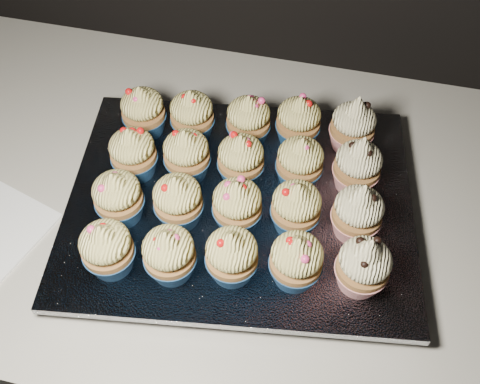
{
  "coord_description": "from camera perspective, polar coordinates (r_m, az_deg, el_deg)",
  "views": [
    {
      "loc": [
        -0.09,
        1.26,
        1.51
      ],
      "look_at": [
        -0.18,
        1.66,
        0.95
      ],
      "focal_mm": 40.0,
      "sensor_mm": 36.0,
      "label": 1
    }
  ],
  "objects": [
    {
      "name": "cupcake_6",
      "position": [
        0.67,
        -6.62,
        -0.92
      ],
      "size": [
        0.06,
        0.06,
        0.08
      ],
      "color": "navy",
      "rests_on": "foil_lining"
    },
    {
      "name": "cupcake_5",
      "position": [
        0.68,
        -12.86,
        -0.54
      ],
      "size": [
        0.06,
        0.06,
        0.08
      ],
      "color": "navy",
      "rests_on": "foil_lining"
    },
    {
      "name": "cupcake_8",
      "position": [
        0.66,
        5.99,
        -1.67
      ],
      "size": [
        0.06,
        0.06,
        0.08
      ],
      "color": "navy",
      "rests_on": "foil_lining"
    },
    {
      "name": "cupcake_11",
      "position": [
        0.71,
        -5.71,
        3.98
      ],
      "size": [
        0.06,
        0.06,
        0.08
      ],
      "color": "navy",
      "rests_on": "foil_lining"
    },
    {
      "name": "cupcake_16",
      "position": [
        0.76,
        -5.13,
        8.13
      ],
      "size": [
        0.06,
        0.06,
        0.08
      ],
      "color": "navy",
      "rests_on": "foil_lining"
    },
    {
      "name": "cupcake_14",
      "position": [
        0.71,
        12.43,
        2.79
      ],
      "size": [
        0.06,
        0.06,
        0.1
      ],
      "color": "#B1181E",
      "rests_on": "foil_lining"
    },
    {
      "name": "cupcake_9",
      "position": [
        0.67,
        12.44,
        -2.11
      ],
      "size": [
        0.06,
        0.06,
        0.1
      ],
      "color": "#B1181E",
      "rests_on": "foil_lining"
    },
    {
      "name": "baking_tray",
      "position": [
        0.73,
        -0.0,
        -1.83
      ],
      "size": [
        0.46,
        0.38,
        0.02
      ],
      "primitive_type": "cube",
      "rotation": [
        0.0,
        0.0,
        0.15
      ],
      "color": "black",
      "rests_on": "worktop"
    },
    {
      "name": "cupcake_1",
      "position": [
        0.63,
        -7.54,
        -6.58
      ],
      "size": [
        0.06,
        0.06,
        0.08
      ],
      "color": "navy",
      "rests_on": "foil_lining"
    },
    {
      "name": "cupcake_10",
      "position": [
        0.73,
        -11.32,
        4.08
      ],
      "size": [
        0.06,
        0.06,
        0.08
      ],
      "color": "navy",
      "rests_on": "foil_lining"
    },
    {
      "name": "cupcake_19",
      "position": [
        0.76,
        11.95,
        6.94
      ],
      "size": [
        0.06,
        0.06,
        0.1
      ],
      "color": "#B1181E",
      "rests_on": "foil_lining"
    },
    {
      "name": "cupcake_2",
      "position": [
        0.62,
        -0.89,
        -6.81
      ],
      "size": [
        0.06,
        0.06,
        0.08
      ],
      "color": "navy",
      "rests_on": "foil_lining"
    },
    {
      "name": "cupcake_0",
      "position": [
        0.65,
        -13.98,
        -5.86
      ],
      "size": [
        0.06,
        0.06,
        0.08
      ],
      "color": "navy",
      "rests_on": "foil_lining"
    },
    {
      "name": "cupcake_4",
      "position": [
        0.63,
        13.03,
        -7.62
      ],
      "size": [
        0.06,
        0.06,
        0.1
      ],
      "color": "#B1181E",
      "rests_on": "foil_lining"
    },
    {
      "name": "cupcake_17",
      "position": [
        0.75,
        0.9,
        7.63
      ],
      "size": [
        0.06,
        0.06,
        0.08
      ],
      "color": "navy",
      "rests_on": "foil_lining"
    },
    {
      "name": "cupcake_7",
      "position": [
        0.66,
        -0.31,
        -1.42
      ],
      "size": [
        0.06,
        0.06,
        0.08
      ],
      "color": "navy",
      "rests_on": "foil_lining"
    },
    {
      "name": "foil_lining",
      "position": [
        0.72,
        -0.0,
        -1.05
      ],
      "size": [
        0.5,
        0.42,
        0.01
      ],
      "primitive_type": "cube",
      "rotation": [
        0.0,
        0.0,
        0.15
      ],
      "color": "silver",
      "rests_on": "baking_tray"
    },
    {
      "name": "worktop",
      "position": [
        0.78,
        14.01,
        -3.54
      ],
      "size": [
        2.44,
        0.64,
        0.04
      ],
      "primitive_type": "cube",
      "color": "silver",
      "rests_on": "cabinet"
    },
    {
      "name": "cupcake_3",
      "position": [
        0.62,
        6.01,
        -7.28
      ],
      "size": [
        0.06,
        0.06,
        0.08
      ],
      "color": "navy",
      "rests_on": "foil_lining"
    },
    {
      "name": "cupcake_18",
      "position": [
        0.76,
        6.24,
        7.48
      ],
      "size": [
        0.06,
        0.06,
        0.08
      ],
      "color": "navy",
      "rests_on": "foil_lining"
    },
    {
      "name": "cupcake_13",
      "position": [
        0.71,
        6.39,
        3.15
      ],
      "size": [
        0.06,
        0.06,
        0.08
      ],
      "color": "navy",
      "rests_on": "foil_lining"
    },
    {
      "name": "cabinet",
      "position": [
        1.17,
        9.57,
        -15.71
      ],
      "size": [
        2.4,
        0.6,
        0.86
      ],
      "primitive_type": "cube",
      "color": "black",
      "rests_on": "ground"
    },
    {
      "name": "cupcake_15",
      "position": [
        0.78,
        -10.27,
        8.44
      ],
      "size": [
        0.06,
        0.06,
        0.08
      ],
      "color": "navy",
      "rests_on": "foil_lining"
    },
    {
      "name": "cupcake_12",
      "position": [
        0.71,
        0.09,
        3.47
      ],
      "size": [
        0.06,
        0.06,
        0.08
      ],
      "color": "navy",
      "rests_on": "foil_lining"
    }
  ]
}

